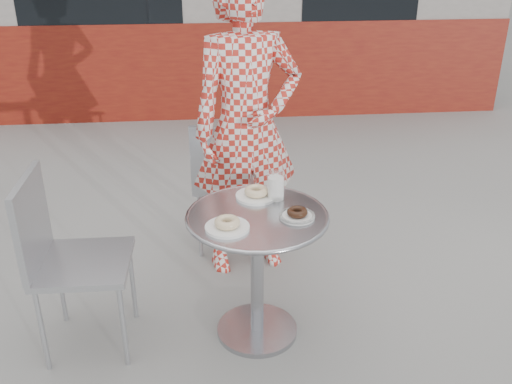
{
  "coord_description": "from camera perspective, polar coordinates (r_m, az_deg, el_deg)",
  "views": [
    {
      "loc": [
        -0.24,
        -2.31,
        1.91
      ],
      "look_at": [
        -0.0,
        0.12,
        0.75
      ],
      "focal_mm": 40.0,
      "sensor_mm": 36.0,
      "label": 1
    }
  ],
  "objects": [
    {
      "name": "chair_left",
      "position": [
        2.92,
        -16.65,
        -9.86
      ],
      "size": [
        0.44,
        0.43,
        0.9
      ],
      "rotation": [
        0.0,
        0.0,
        1.56
      ],
      "color": "#ADB0B5",
      "rests_on": "ground"
    },
    {
      "name": "chair_far",
      "position": [
        3.6,
        -2.16,
        -1.8
      ],
      "size": [
        0.53,
        0.53,
        0.87
      ],
      "rotation": [
        0.0,
        0.0,
        2.81
      ],
      "color": "#ADB0B5",
      "rests_on": "ground"
    },
    {
      "name": "plate_checker",
      "position": [
        2.62,
        4.14,
        -2.27
      ],
      "size": [
        0.17,
        0.17,
        0.04
      ],
      "rotation": [
        0.0,
        0.0,
        0.19
      ],
      "color": "white",
      "rests_on": "bistro_table"
    },
    {
      "name": "milk_cup",
      "position": [
        2.77,
        1.98,
        0.51
      ],
      "size": [
        0.09,
        0.09,
        0.14
      ],
      "rotation": [
        0.0,
        0.0,
        0.24
      ],
      "color": "white",
      "rests_on": "bistro_table"
    },
    {
      "name": "bistro_table",
      "position": [
        2.73,
        0.13,
        -5.37
      ],
      "size": [
        0.68,
        0.68,
        0.68
      ],
      "rotation": [
        0.0,
        0.0,
        -0.04
      ],
      "color": "#B3B3B8",
      "rests_on": "ground"
    },
    {
      "name": "seated_person",
      "position": [
        3.21,
        -0.92,
        6.43
      ],
      "size": [
        0.71,
        0.55,
        1.74
      ],
      "primitive_type": "imported",
      "rotation": [
        0.0,
        0.0,
        0.23
      ],
      "color": "red",
      "rests_on": "ground"
    },
    {
      "name": "ground",
      "position": [
        3.01,
        0.3,
        -14.07
      ],
      "size": [
        60.0,
        60.0,
        0.0
      ],
      "primitive_type": "plane",
      "color": "#989590",
      "rests_on": "ground"
    },
    {
      "name": "plate_far",
      "position": [
        2.81,
        0.03,
        -0.16
      ],
      "size": [
        0.2,
        0.2,
        0.05
      ],
      "rotation": [
        0.0,
        0.0,
        0.33
      ],
      "color": "white",
      "rests_on": "bistro_table"
    },
    {
      "name": "plate_near",
      "position": [
        2.52,
        -2.9,
        -3.3
      ],
      "size": [
        0.2,
        0.2,
        0.05
      ],
      "rotation": [
        0.0,
        0.0,
        0.27
      ],
      "color": "white",
      "rests_on": "bistro_table"
    }
  ]
}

